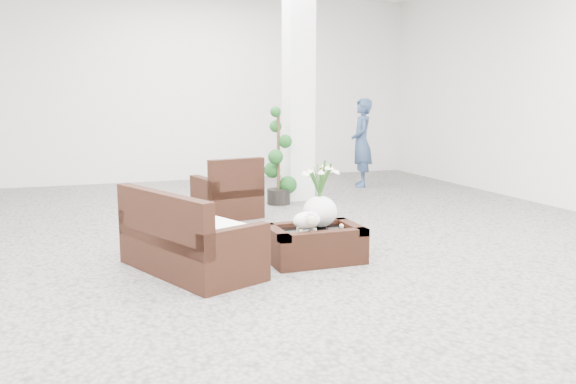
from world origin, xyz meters
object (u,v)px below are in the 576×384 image
object	(u,v)px
loveseat	(190,230)
topiary	(278,157)
coffee_table	(314,245)
armchair	(227,187)

from	to	relation	value
loveseat	topiary	world-z (taller)	topiary
coffee_table	armchair	size ratio (longest dim) A/B	1.12
armchair	loveseat	xyz separation A→B (m)	(-0.91, -2.34, -0.02)
armchair	topiary	size ratio (longest dim) A/B	0.57
armchair	topiary	xyz separation A→B (m)	(0.94, 0.64, 0.31)
armchair	loveseat	size ratio (longest dim) A/B	0.56
loveseat	armchair	bearing A→B (deg)	-44.21
loveseat	coffee_table	bearing A→B (deg)	-116.02
coffee_table	armchair	distance (m)	2.43
topiary	loveseat	bearing A→B (deg)	-121.95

